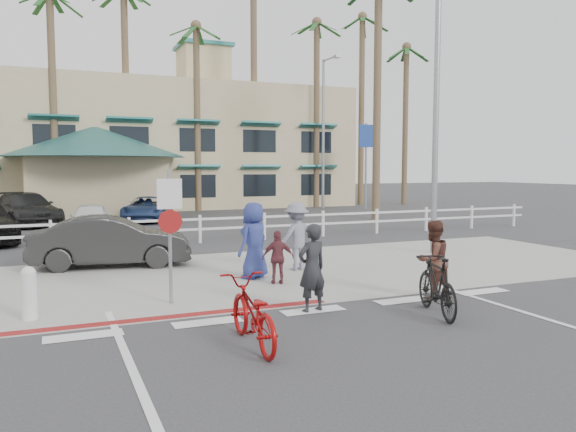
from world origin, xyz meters
name	(u,v)px	position (x,y,z in m)	size (l,w,h in m)	color
ground	(328,319)	(0.00, 0.00, 0.00)	(140.00, 140.00, 0.00)	#333335
bike_path	(392,354)	(0.00, -2.00, 0.00)	(12.00, 16.00, 0.01)	#333335
sidewalk_plaza	(245,274)	(0.00, 4.50, 0.01)	(22.00, 7.00, 0.01)	gray
cross_street	(204,252)	(0.00, 8.50, 0.00)	(40.00, 5.00, 0.01)	#333335
parking_lot	(152,224)	(0.00, 18.00, 0.00)	(50.00, 16.00, 0.01)	#333335
curb_red	(143,320)	(-3.00, 1.20, 0.01)	(7.00, 0.25, 0.02)	maroon
rail_fence	(203,229)	(0.50, 10.50, 0.50)	(29.40, 0.16, 1.00)	silver
building	(147,123)	(2.00, 31.00, 5.65)	(28.00, 16.00, 11.30)	#CAB78A
sign_post	(170,230)	(-2.30, 2.20, 1.45)	(0.50, 0.10, 2.90)	gray
bollard_0	(29,293)	(-4.80, 2.00, 0.47)	(0.26, 0.26, 0.95)	silver
streetlight_0	(436,106)	(6.50, 5.50, 4.50)	(0.60, 2.00, 9.00)	gray
streetlight_1	(323,135)	(12.00, 24.00, 4.75)	(0.60, 2.00, 9.50)	gray
info_sign	(366,165)	(14.00, 22.00, 2.80)	(1.20, 0.16, 5.60)	navy
palm_3	(53,87)	(-4.00, 25.00, 7.00)	(4.00, 4.00, 14.00)	#1C4A20
palm_4	(126,85)	(0.00, 26.00, 7.50)	(4.00, 4.00, 15.00)	#1C4A20
palm_5	(197,103)	(4.00, 25.00, 6.50)	(4.00, 4.00, 13.00)	#1C4A20
palm_6	(254,76)	(8.00, 26.00, 8.50)	(4.00, 4.00, 17.00)	#1C4A20
palm_7	(317,101)	(12.00, 25.00, 7.00)	(4.00, 4.00, 14.00)	#1C4A20
palm_8	(362,98)	(16.00, 26.00, 7.50)	(4.00, 4.00, 15.00)	#1C4A20
palm_9	(405,113)	(19.00, 25.00, 6.50)	(4.00, 4.00, 13.00)	#1C4A20
palm_11	(377,81)	(11.00, 16.00, 7.00)	(4.00, 4.00, 14.00)	#1C4A20
bike_red	(252,313)	(-1.73, -0.90, 0.51)	(0.68, 1.96, 1.03)	#920909
rider_red	(312,268)	(-0.03, 0.58, 0.82)	(0.60, 0.39, 1.63)	black
bike_black	(437,285)	(1.92, -0.53, 0.55)	(0.51, 1.82, 1.09)	black
rider_black	(433,260)	(2.66, 0.55, 0.80)	(0.78, 0.60, 1.60)	#512C22
pedestrian_a	(296,236)	(1.41, 4.51, 0.88)	(1.14, 0.65, 1.76)	gray
pedestrian_child	(278,258)	(0.31, 3.08, 0.61)	(0.72, 0.30, 1.23)	brown
pedestrian_b	(254,241)	(0.03, 3.91, 0.92)	(0.89, 0.58, 1.83)	navy
car_white_sedan	(111,242)	(-2.92, 6.93, 0.68)	(1.44, 4.12, 1.36)	black
lot_car_2	(91,219)	(-2.91, 14.86, 0.62)	(1.46, 3.63, 1.24)	silver
lot_car_4	(26,209)	(-5.40, 19.65, 0.75)	(2.10, 5.16, 1.50)	black
lot_car_5	(147,209)	(0.03, 19.39, 0.60)	(2.00, 4.35, 1.21)	navy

